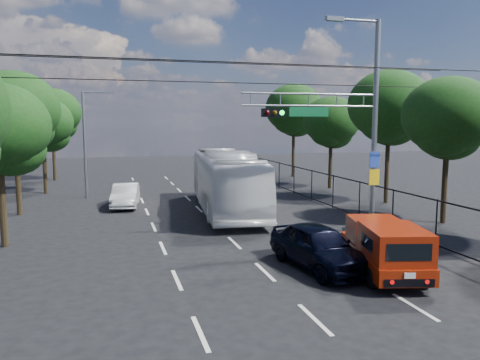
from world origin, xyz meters
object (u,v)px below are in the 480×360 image
object	(u,v)px
white_bus	(226,181)
white_van	(125,195)
signal_mast	(351,118)
navy_hatchback	(319,246)
red_pickup	(384,246)

from	to	relation	value
white_bus	white_van	world-z (taller)	white_bus
signal_mast	navy_hatchback	world-z (taller)	signal_mast
red_pickup	white_van	world-z (taller)	red_pickup
white_bus	signal_mast	bearing A→B (deg)	-55.84
navy_hatchback	white_van	bearing A→B (deg)	105.16
navy_hatchback	white_van	distance (m)	15.38
white_van	red_pickup	bearing A→B (deg)	-55.96
red_pickup	navy_hatchback	size ratio (longest dim) A/B	1.12
navy_hatchback	signal_mast	bearing A→B (deg)	42.76
red_pickup	signal_mast	bearing A→B (deg)	73.78
white_van	navy_hatchback	bearing A→B (deg)	-60.03
red_pickup	white_van	bearing A→B (deg)	117.16
red_pickup	white_van	distance (m)	17.22
red_pickup	navy_hatchback	world-z (taller)	red_pickup
red_pickup	navy_hatchback	distance (m)	2.17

